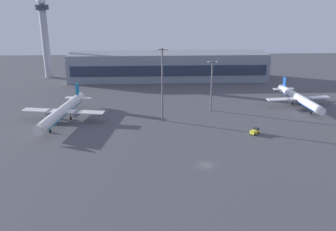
{
  "coord_description": "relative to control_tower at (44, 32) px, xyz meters",
  "views": [
    {
      "loc": [
        -17.1,
        -110.11,
        55.49
      ],
      "look_at": [
        -10.76,
        38.23,
        4.0
      ],
      "focal_mm": 40.34,
      "sensor_mm": 36.0,
      "label": 1
    }
  ],
  "objects": [
    {
      "name": "ground_plane",
      "position": [
        82.66,
        -127.42,
        -28.29
      ],
      "size": [
        416.0,
        416.0,
        0.0
      ],
      "primitive_type": "plane",
      "color": "#4C4C51"
    },
    {
      "name": "control_tower",
      "position": [
        0.0,
        0.0,
        0.0
      ],
      "size": [
        8.0,
        8.0,
        49.74
      ],
      "color": "#A8A8B2",
      "rests_on": "ground"
    },
    {
      "name": "airplane_mid_apron",
      "position": [
        27.08,
        -83.16,
        -23.8
      ],
      "size": [
        36.09,
        46.15,
        11.88
      ],
      "rotation": [
        0.0,
        0.0,
        2.97
      ],
      "color": "silver",
      "rests_on": "ground"
    },
    {
      "name": "apron_light_east",
      "position": [
        92.59,
        -71.35,
        -14.75
      ],
      "size": [
        4.8,
        0.9,
        23.48
      ],
      "color": "slate",
      "rests_on": "ground"
    },
    {
      "name": "terminal_building",
      "position": [
        75.52,
        -8.62,
        -20.2
      ],
      "size": [
        120.56,
        22.4,
        16.4
      ],
      "color": "gray",
      "rests_on": "ground"
    },
    {
      "name": "apron_light_central",
      "position": [
        69.73,
        -84.1,
        -10.75
      ],
      "size": [
        4.8,
        0.9,
        31.27
      ],
      "color": "slate",
      "rests_on": "ground"
    },
    {
      "name": "cargo_loader",
      "position": [
        105.51,
        -101.39,
        -27.11
      ],
      "size": [
        4.37,
        4.25,
        2.25
      ],
      "rotation": [
        0.0,
        0.0,
        5.46
      ],
      "color": "yellow",
      "rests_on": "ground"
    },
    {
      "name": "airplane_far_stand",
      "position": [
        135.91,
        -66.63,
        -24.33
      ],
      "size": [
        31.89,
        40.87,
        10.48
      ],
      "rotation": [
        0.0,
        0.0,
        3.26
      ],
      "color": "white",
      "rests_on": "ground"
    }
  ]
}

